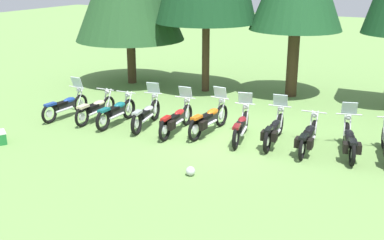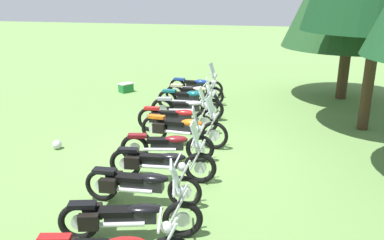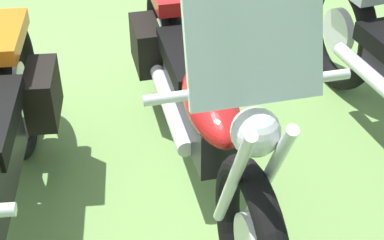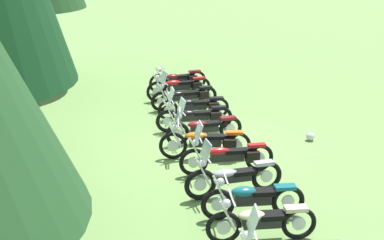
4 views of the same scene
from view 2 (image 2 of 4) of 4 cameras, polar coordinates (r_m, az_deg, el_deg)
name	(u,v)px [view 2 (image 2 of 4)]	position (r m, az deg, el deg)	size (l,w,h in m)	color
ground_plane	(173,153)	(10.16, -2.72, -4.80)	(80.00, 80.00, 0.00)	#6B934C
motorcycle_0	(197,85)	(15.53, 0.68, 5.04)	(0.70, 2.18, 1.34)	black
motorcycle_1	(195,93)	(14.39, 0.39, 3.97)	(0.73, 2.16, 1.00)	black
motorcycle_2	(189,98)	(13.56, -0.50, 3.13)	(0.77, 2.19, 1.01)	black
motorcycle_3	(188,107)	(12.53, -0.57, 1.91)	(0.71, 2.30, 1.38)	black
motorcycle_4	(176,117)	(11.48, -2.28, 0.41)	(0.71, 2.38, 1.37)	black
motorcycle_5	(183,128)	(10.50, -1.36, -1.13)	(0.67, 2.42, 1.38)	black
motorcycle_6	(169,144)	(9.51, -3.39, -3.51)	(0.73, 2.24, 1.35)	black
motorcycle_7	(161,161)	(8.59, -4.52, -5.95)	(0.72, 2.35, 1.36)	black
motorcycle_8	(140,184)	(7.73, -7.53, -9.04)	(0.76, 2.31, 0.99)	black
motorcycle_9	(129,216)	(6.75, -9.10, -13.39)	(1.01, 2.32, 1.35)	black
picnic_cooler	(126,88)	(16.48, -9.46, 4.61)	(0.64, 0.60, 0.37)	#1E7233
dropped_helmet	(57,144)	(10.97, -18.81, -3.35)	(0.24, 0.24, 0.24)	silver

